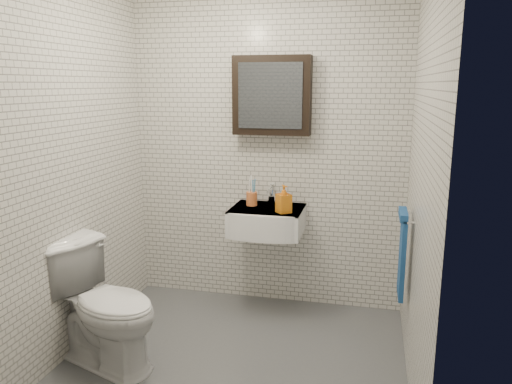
% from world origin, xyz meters
% --- Properties ---
extents(ground, '(2.20, 2.00, 0.01)m').
position_xyz_m(ground, '(0.00, 0.00, 0.01)').
color(ground, '#54565C').
rests_on(ground, ground).
extents(room_shell, '(2.22, 2.02, 2.51)m').
position_xyz_m(room_shell, '(0.00, 0.00, 1.47)').
color(room_shell, silver).
rests_on(room_shell, ground).
extents(washbasin, '(0.55, 0.50, 0.20)m').
position_xyz_m(washbasin, '(0.05, 0.73, 0.76)').
color(washbasin, white).
rests_on(washbasin, room_shell).
extents(faucet, '(0.06, 0.20, 0.15)m').
position_xyz_m(faucet, '(0.05, 0.93, 0.92)').
color(faucet, silver).
rests_on(faucet, washbasin).
extents(mirror_cabinet, '(0.60, 0.15, 0.60)m').
position_xyz_m(mirror_cabinet, '(0.05, 0.93, 1.70)').
color(mirror_cabinet, black).
rests_on(mirror_cabinet, room_shell).
extents(towel_rail, '(0.09, 0.30, 0.58)m').
position_xyz_m(towel_rail, '(1.04, 0.35, 0.72)').
color(towel_rail, silver).
rests_on(towel_rail, room_shell).
extents(toothbrush_cup, '(0.11, 0.11, 0.24)m').
position_xyz_m(toothbrush_cup, '(-0.09, 0.82, 0.91)').
color(toothbrush_cup, '#D06834').
rests_on(toothbrush_cup, washbasin).
extents(soap_bottle, '(0.13, 0.13, 0.21)m').
position_xyz_m(soap_bottle, '(0.20, 0.66, 0.95)').
color(soap_bottle, '#FF551A').
rests_on(soap_bottle, washbasin).
extents(toilet, '(0.90, 0.70, 0.81)m').
position_xyz_m(toilet, '(-0.80, -0.23, 0.40)').
color(toilet, white).
rests_on(toilet, ground).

